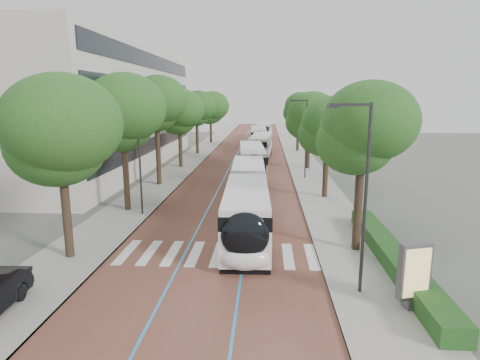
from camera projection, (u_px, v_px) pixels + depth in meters
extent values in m
plane|color=#51544C|center=(212.00, 262.00, 20.62)|extent=(160.00, 160.00, 0.00)
cube|color=brown|center=(247.00, 154.00, 59.72)|extent=(11.00, 140.00, 0.02)
cube|color=gray|center=(198.00, 153.00, 60.17)|extent=(4.00, 140.00, 0.12)
cube|color=gray|center=(298.00, 154.00, 59.24)|extent=(4.00, 140.00, 0.12)
cube|color=gray|center=(210.00, 154.00, 60.06)|extent=(0.20, 140.00, 0.14)
cube|color=gray|center=(285.00, 154.00, 59.36)|extent=(0.20, 140.00, 0.14)
cube|color=silver|center=(127.00, 252.00, 21.89)|extent=(0.55, 3.60, 0.01)
cube|color=silver|center=(150.00, 252.00, 21.81)|extent=(0.55, 3.60, 0.01)
cube|color=silver|center=(172.00, 253.00, 21.74)|extent=(0.55, 3.60, 0.01)
cube|color=silver|center=(195.00, 253.00, 21.66)|extent=(0.55, 3.60, 0.01)
cube|color=silver|center=(218.00, 254.00, 21.58)|extent=(0.55, 3.60, 0.01)
cube|color=silver|center=(241.00, 255.00, 21.50)|extent=(0.55, 3.60, 0.01)
cube|color=silver|center=(265.00, 255.00, 21.42)|extent=(0.55, 3.60, 0.01)
cube|color=silver|center=(288.00, 256.00, 21.35)|extent=(0.55, 3.60, 0.01)
cube|color=silver|center=(312.00, 256.00, 21.27)|extent=(0.55, 3.60, 0.01)
cube|color=#2983CE|center=(237.00, 154.00, 59.81)|extent=(0.12, 126.00, 0.01)
cube|color=#2983CE|center=(258.00, 154.00, 59.61)|extent=(0.12, 126.00, 0.01)
cube|color=#B2AEA5|center=(80.00, 109.00, 47.79)|extent=(18.00, 40.00, 14.00)
cube|color=black|center=(156.00, 143.00, 48.04)|extent=(0.12, 38.00, 1.60)
cube|color=black|center=(155.00, 116.00, 47.39)|extent=(0.12, 38.00, 1.60)
cube|color=black|center=(154.00, 88.00, 46.74)|extent=(0.12, 38.00, 1.60)
cube|color=black|center=(153.00, 61.00, 46.14)|extent=(0.12, 38.00, 1.60)
cube|color=#18461A|center=(393.00, 257.00, 19.95)|extent=(1.20, 14.00, 0.80)
cylinder|color=#2A2A2C|center=(365.00, 201.00, 16.43)|extent=(0.14, 0.14, 8.00)
cube|color=#2A2A2C|center=(351.00, 105.00, 15.69)|extent=(1.70, 0.12, 0.12)
cube|color=#2A2A2C|center=(333.00, 107.00, 15.75)|extent=(0.50, 0.20, 0.10)
cylinder|color=#2A2A2C|center=(306.00, 139.00, 40.87)|extent=(0.14, 0.14, 8.00)
cube|color=#2A2A2C|center=(299.00, 100.00, 40.13)|extent=(1.70, 0.12, 0.12)
cube|color=#2A2A2C|center=(292.00, 101.00, 40.19)|extent=(0.50, 0.20, 0.10)
cylinder|color=#2A2A2C|center=(140.00, 158.00, 27.99)|extent=(0.14, 0.14, 8.00)
cylinder|color=black|center=(67.00, 216.00, 20.63)|extent=(0.44, 0.44, 4.57)
ellipsoid|color=#214C18|center=(59.00, 136.00, 19.79)|extent=(5.79, 5.79, 4.92)
cylinder|color=black|center=(126.00, 178.00, 29.38)|extent=(0.44, 0.44, 4.97)
ellipsoid|color=#214C18|center=(123.00, 116.00, 28.47)|extent=(5.74, 5.74, 4.88)
cylinder|color=black|center=(158.00, 158.00, 38.15)|extent=(0.44, 0.44, 5.33)
ellipsoid|color=#214C18|center=(156.00, 106.00, 37.17)|extent=(5.29, 5.29, 4.50)
cylinder|color=black|center=(180.00, 149.00, 48.00)|extent=(0.44, 0.44, 4.53)
ellipsoid|color=#214C18|center=(179.00, 114.00, 47.17)|extent=(5.44, 5.44, 4.62)
cylinder|color=black|center=(197.00, 139.00, 59.72)|extent=(0.44, 0.44, 4.61)
ellipsoid|color=#214C18|center=(197.00, 110.00, 58.87)|extent=(5.27, 5.27, 4.48)
cylinder|color=black|center=(211.00, 131.00, 74.40)|extent=(0.44, 0.44, 4.41)
ellipsoid|color=#214C18|center=(211.00, 109.00, 73.60)|extent=(6.32, 6.32, 5.38)
cylinder|color=black|center=(358.00, 210.00, 21.63)|extent=(0.44, 0.44, 4.62)
ellipsoid|color=#214C18|center=(363.00, 133.00, 20.78)|extent=(4.89, 4.89, 4.16)
cylinder|color=black|center=(325.00, 174.00, 33.41)|extent=(0.44, 0.44, 4.10)
ellipsoid|color=#214C18|center=(327.00, 129.00, 32.66)|extent=(4.87, 4.87, 4.14)
cylinder|color=black|center=(308.00, 151.00, 47.08)|extent=(0.44, 0.44, 4.24)
ellipsoid|color=#214C18|center=(309.00, 118.00, 46.30)|extent=(5.76, 5.76, 4.90)
cylinder|color=black|center=(298.00, 137.00, 62.68)|extent=(0.44, 0.44, 4.59)
ellipsoid|color=#214C18|center=(299.00, 110.00, 61.84)|extent=(4.90, 4.90, 4.17)
cylinder|color=black|center=(248.00, 192.00, 28.15)|extent=(2.33, 0.97, 2.30)
cube|color=silver|center=(247.00, 221.00, 23.23)|extent=(2.80, 9.44, 1.82)
cube|color=black|center=(247.00, 202.00, 23.00)|extent=(2.83, 9.25, 0.97)
cube|color=silver|center=(247.00, 191.00, 22.87)|extent=(2.74, 9.25, 0.31)
cube|color=black|center=(247.00, 239.00, 23.45)|extent=(2.74, 9.06, 0.35)
cube|color=silver|center=(248.00, 186.00, 32.48)|extent=(2.75, 7.82, 1.82)
cube|color=black|center=(248.00, 172.00, 32.25)|extent=(2.78, 7.66, 0.97)
cube|color=silver|center=(248.00, 164.00, 32.12)|extent=(2.69, 7.66, 0.31)
cube|color=black|center=(248.00, 199.00, 32.70)|extent=(2.69, 7.51, 0.35)
ellipsoid|color=black|center=(245.00, 235.00, 18.64)|extent=(2.38, 1.17, 2.28)
ellipsoid|color=silver|center=(245.00, 259.00, 18.82)|extent=(2.38, 1.07, 1.14)
cylinder|color=black|center=(225.00, 248.00, 21.18)|extent=(0.33, 1.01, 1.00)
cylinder|color=black|center=(267.00, 248.00, 21.11)|extent=(0.33, 1.01, 1.00)
cylinder|color=black|center=(235.00, 190.00, 34.30)|extent=(0.33, 1.01, 1.00)
cylinder|color=black|center=(262.00, 191.00, 34.23)|extent=(0.33, 1.01, 1.00)
cylinder|color=black|center=(230.00, 218.00, 26.43)|extent=(0.33, 1.01, 1.00)
cylinder|color=black|center=(264.00, 218.00, 26.36)|extent=(0.33, 1.01, 1.00)
cube|color=silver|center=(252.00, 165.00, 42.89)|extent=(3.30, 12.14, 1.82)
cube|color=black|center=(252.00, 154.00, 42.66)|extent=(3.33, 11.90, 0.97)
cube|color=silver|center=(252.00, 148.00, 42.53)|extent=(3.24, 11.90, 0.31)
cube|color=black|center=(252.00, 174.00, 43.11)|extent=(3.22, 11.66, 0.35)
ellipsoid|color=black|center=(254.00, 167.00, 37.01)|extent=(2.42, 1.26, 2.28)
ellipsoid|color=silver|center=(254.00, 179.00, 37.19)|extent=(2.41, 1.16, 1.14)
cylinder|color=black|center=(242.00, 178.00, 39.52)|extent=(0.37, 1.02, 1.00)
cylinder|color=black|center=(264.00, 178.00, 39.52)|extent=(0.37, 1.02, 1.00)
cylinder|color=black|center=(241.00, 166.00, 46.76)|extent=(0.37, 1.02, 1.00)
cylinder|color=black|center=(260.00, 166.00, 46.77)|extent=(0.37, 1.02, 1.00)
cube|color=silver|center=(261.00, 149.00, 55.77)|extent=(3.31, 12.14, 1.82)
cube|color=black|center=(261.00, 141.00, 55.54)|extent=(3.33, 11.91, 0.97)
cube|color=silver|center=(261.00, 136.00, 55.41)|extent=(3.24, 11.90, 0.31)
cube|color=black|center=(261.00, 157.00, 55.99)|extent=(3.23, 11.66, 0.35)
ellipsoid|color=black|center=(257.00, 149.00, 49.94)|extent=(2.42, 1.26, 2.28)
ellipsoid|color=silver|center=(257.00, 158.00, 50.12)|extent=(2.41, 1.16, 1.14)
cylinder|color=black|center=(250.00, 158.00, 52.57)|extent=(0.37, 1.02, 1.00)
cylinder|color=black|center=(267.00, 158.00, 52.28)|extent=(0.37, 1.02, 1.00)
cylinder|color=black|center=(255.00, 151.00, 59.76)|extent=(0.37, 1.02, 1.00)
cylinder|color=black|center=(270.00, 151.00, 59.47)|extent=(0.37, 1.02, 1.00)
cube|color=silver|center=(259.00, 139.00, 69.29)|extent=(2.80, 12.06, 1.82)
cube|color=black|center=(259.00, 132.00, 69.06)|extent=(2.83, 11.82, 0.97)
cube|color=silver|center=(259.00, 129.00, 68.93)|extent=(2.74, 11.82, 0.31)
cube|color=black|center=(259.00, 145.00, 69.51)|extent=(2.73, 11.58, 0.35)
ellipsoid|color=black|center=(259.00, 138.00, 63.42)|extent=(2.38, 1.16, 2.28)
ellipsoid|color=silver|center=(259.00, 145.00, 63.60)|extent=(2.37, 1.06, 1.14)
cylinder|color=black|center=(252.00, 146.00, 65.96)|extent=(0.32, 1.01, 1.00)
cylinder|color=black|center=(266.00, 146.00, 65.88)|extent=(0.32, 1.01, 1.00)
cylinder|color=black|center=(252.00, 141.00, 73.21)|extent=(0.32, 1.01, 1.00)
cylinder|color=black|center=(265.00, 141.00, 73.12)|extent=(0.32, 1.01, 1.00)
cube|color=silver|center=(264.00, 133.00, 82.14)|extent=(3.23, 12.13, 1.82)
cube|color=black|center=(264.00, 127.00, 81.91)|extent=(3.26, 11.89, 0.97)
cube|color=silver|center=(264.00, 124.00, 81.78)|extent=(3.17, 11.89, 0.31)
cube|color=black|center=(264.00, 138.00, 82.36)|extent=(3.15, 11.65, 0.35)
ellipsoid|color=black|center=(262.00, 131.00, 76.30)|extent=(2.41, 1.24, 2.28)
ellipsoid|color=silver|center=(262.00, 137.00, 76.49)|extent=(2.41, 1.14, 1.14)
cylinder|color=black|center=(257.00, 138.00, 78.93)|extent=(0.36, 1.02, 1.00)
cylinder|color=black|center=(269.00, 138.00, 78.66)|extent=(0.36, 1.02, 1.00)
cylinder|color=black|center=(260.00, 135.00, 86.12)|extent=(0.36, 1.02, 1.00)
cylinder|color=black|center=(271.00, 135.00, 85.85)|extent=(0.36, 1.02, 1.00)
cube|color=#59595B|center=(411.00, 303.00, 15.87)|extent=(0.71, 0.64, 0.40)
cube|color=#59595B|center=(414.00, 271.00, 15.60)|extent=(1.34, 0.69, 2.29)
cube|color=tan|center=(417.00, 273.00, 15.41)|extent=(1.06, 0.32, 1.99)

